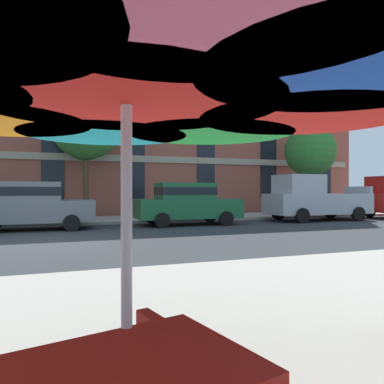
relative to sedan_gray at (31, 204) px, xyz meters
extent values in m
plane|color=#2D3033|center=(0.60, -3.70, -0.95)|extent=(120.00, 120.00, 0.00)
cube|color=#9E998E|center=(0.60, 3.10, -0.89)|extent=(56.00, 3.60, 0.12)
cube|color=#934C3D|center=(0.60, 11.30, 7.05)|extent=(37.88, 12.00, 16.00)
cube|color=#9E937F|center=(0.60, 5.26, 2.25)|extent=(37.12, 0.08, 0.36)
cube|color=#9E937F|center=(0.60, 5.26, 5.45)|extent=(37.12, 0.08, 0.36)
cube|color=#9E937F|center=(0.60, 5.26, 8.65)|extent=(37.12, 0.08, 0.36)
cube|color=black|center=(0.60, 5.27, 7.45)|extent=(1.10, 0.06, 14.80)
cube|color=black|center=(4.81, 5.27, 7.45)|extent=(1.10, 0.06, 14.80)
cube|color=black|center=(9.02, 5.27, 7.45)|extent=(1.10, 0.06, 14.80)
cube|color=black|center=(13.23, 5.27, 7.45)|extent=(1.10, 0.06, 14.80)
cube|color=black|center=(17.44, 5.27, 7.45)|extent=(1.10, 0.06, 14.80)
cube|color=slate|center=(0.05, 0.00, -0.25)|extent=(4.40, 1.76, 0.80)
cube|color=slate|center=(-0.10, 0.00, 0.49)|extent=(2.30, 1.55, 0.68)
cube|color=black|center=(-0.10, 0.00, 0.49)|extent=(2.32, 1.57, 0.32)
cylinder|color=black|center=(1.42, 0.88, -0.65)|extent=(0.60, 0.22, 0.60)
cylinder|color=black|center=(1.42, -0.88, -0.65)|extent=(0.60, 0.22, 0.60)
cube|color=#195933|center=(6.14, 0.00, -0.25)|extent=(4.40, 1.76, 0.80)
cube|color=#195933|center=(5.99, 0.00, 0.49)|extent=(2.30, 1.55, 0.68)
cube|color=black|center=(5.99, 0.00, 0.49)|extent=(2.32, 1.57, 0.32)
cylinder|color=black|center=(7.50, 0.88, -0.65)|extent=(0.60, 0.22, 0.60)
cylinder|color=black|center=(7.50, -0.88, -0.65)|extent=(0.60, 0.22, 0.60)
cylinder|color=black|center=(4.77, 0.88, -0.65)|extent=(0.60, 0.22, 0.60)
cylinder|color=black|center=(4.77, -0.88, -0.65)|extent=(0.60, 0.22, 0.60)
cube|color=#A8AAB2|center=(12.77, 0.00, -0.13)|extent=(5.10, 1.90, 0.96)
cube|color=#A8AAB2|center=(11.67, 0.00, 0.80)|extent=(1.90, 1.75, 0.90)
cube|color=#A8AAB2|center=(15.24, 0.00, 0.53)|extent=(0.16, 1.75, 0.36)
cylinder|color=black|center=(14.35, 0.95, -0.61)|extent=(0.68, 0.22, 0.68)
cylinder|color=black|center=(14.35, -0.95, -0.61)|extent=(0.68, 0.22, 0.68)
cylinder|color=black|center=(11.19, 0.95, -0.61)|extent=(0.68, 0.22, 0.68)
cylinder|color=black|center=(11.19, -0.95, -0.61)|extent=(0.68, 0.22, 0.68)
cylinder|color=black|center=(16.97, 0.95, -0.61)|extent=(0.68, 0.22, 0.68)
cylinder|color=#4C3823|center=(2.14, 3.64, 0.51)|extent=(0.28, 0.28, 2.93)
sphere|color=#387F33|center=(1.95, 3.32, 3.53)|extent=(2.40, 2.40, 2.40)
sphere|color=#387F33|center=(2.12, 3.97, 3.18)|extent=(2.40, 2.40, 2.40)
sphere|color=#387F33|center=(1.97, 3.56, 3.51)|extent=(2.61, 2.61, 2.61)
sphere|color=#387F33|center=(2.17, 3.84, 3.75)|extent=(3.45, 3.45, 3.45)
cylinder|color=#4C3823|center=(14.40, 2.92, 0.17)|extent=(0.36, 0.36, 2.23)
sphere|color=#2D702D|center=(14.43, 2.75, 2.76)|extent=(2.91, 2.91, 2.91)
sphere|color=#2D702D|center=(14.37, 2.64, 2.69)|extent=(2.02, 2.02, 2.02)
cylinder|color=silver|center=(1.51, -12.70, 0.29)|extent=(0.06, 0.06, 2.48)
cone|color=red|center=(2.63, -12.70, 1.26)|extent=(1.34, 1.34, 0.54)
cone|color=green|center=(2.30, -11.91, 1.26)|extent=(1.34, 1.34, 0.54)
cone|color=#199EB2|center=(1.51, -11.58, 1.26)|extent=(1.34, 1.34, 0.54)
cone|color=blue|center=(2.30, -13.49, 1.26)|extent=(1.34, 1.34, 0.54)
cone|color=red|center=(1.51, -12.70, 1.30)|extent=(1.67, 1.67, 0.62)
camera|label=1|loc=(1.21, -14.61, 0.54)|focal=33.99mm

